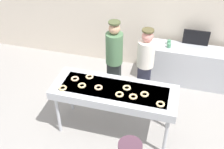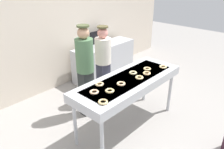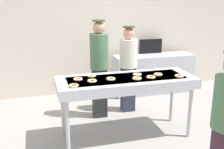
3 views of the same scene
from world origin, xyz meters
name	(u,v)px [view 2 (image 2 of 3)]	position (x,y,z in m)	size (l,w,h in m)	color
ground_plane	(127,125)	(0.00, 0.00, 0.00)	(16.00, 16.00, 0.00)	#9E9993
back_wall	(48,25)	(0.00, 2.22, 1.46)	(8.00, 0.12, 2.92)	beige
fryer_conveyor	(129,83)	(0.00, 0.00, 0.86)	(2.04, 0.74, 0.94)	#B7BABF
plain_donut_0	(94,92)	(-0.70, 0.07, 0.95)	(0.13, 0.13, 0.03)	#F4C293
plain_donut_1	(110,91)	(-0.53, -0.07, 0.95)	(0.13, 0.13, 0.03)	#F0D38A
plain_donut_2	(163,67)	(0.76, -0.18, 0.95)	(0.13, 0.13, 0.03)	#F5CB88
plain_donut_3	(133,73)	(0.19, 0.06, 0.95)	(0.13, 0.13, 0.03)	beige
plain_donut_4	(147,73)	(0.33, -0.12, 0.95)	(0.13, 0.13, 0.03)	#F6C584
plain_donut_5	(103,102)	(-0.80, -0.21, 0.95)	(0.13, 0.13, 0.03)	#E7C582
plain_donut_6	(147,69)	(0.49, -0.02, 0.95)	(0.13, 0.13, 0.03)	#EECB87
plain_donut_7	(99,84)	(-0.48, 0.18, 0.95)	(0.13, 0.13, 0.03)	#F5CF92
plain_donut_8	(139,77)	(0.12, -0.13, 0.95)	(0.13, 0.13, 0.03)	#F7D58A
plain_donut_9	(121,84)	(-0.25, -0.05, 0.95)	(0.13, 0.13, 0.03)	#F2C28E
worker_baker	(103,61)	(0.35, 0.93, 0.88)	(0.32, 0.32, 1.58)	#2C2E40
worker_assistant	(85,68)	(-0.22, 0.82, 0.96)	(0.31, 0.31, 1.71)	#232928
prep_counter	(104,60)	(1.23, 1.77, 0.42)	(1.75, 0.52, 0.84)	#B7BABF
paper_cup_0	(91,48)	(0.72, 1.70, 0.89)	(0.08, 0.08, 0.09)	#4C8C66
paper_cup_1	(86,47)	(0.70, 1.84, 0.89)	(0.08, 0.08, 0.09)	#4C8C66
menu_display	(98,37)	(1.23, 1.98, 1.00)	(0.53, 0.04, 0.32)	black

